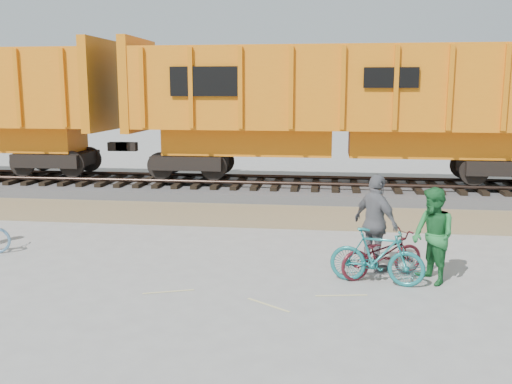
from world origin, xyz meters
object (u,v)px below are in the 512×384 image
bicycle_maroon (382,254)px  person_man (433,236)px  hopper_car_center (341,105)px  person_woman (376,223)px  bicycle_teal (377,257)px

bicycle_maroon → person_man: (0.88, -0.19, 0.43)m
hopper_car_center → bicycle_maroon: 8.91m
hopper_car_center → person_man: hopper_car_center is taller
bicycle_maroon → person_man: 0.99m
hopper_car_center → person_man: 9.09m
bicycle_maroon → person_woman: bearing=-14.0°
bicycle_teal → person_woman: (0.02, 0.79, 0.44)m
bicycle_teal → bicycle_maroon: bearing=-5.0°
hopper_car_center → person_woman: size_ratio=7.37×
hopper_car_center → bicycle_teal: size_ratio=8.17×
person_man → person_woman: bearing=-145.8°
bicycle_teal → person_man: (1.00, 0.20, 0.37)m
bicycle_teal → person_man: bearing=-66.1°
hopper_car_center → bicycle_maroon: (0.66, -8.51, -2.55)m
person_woman → bicycle_maroon: bearing=155.2°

